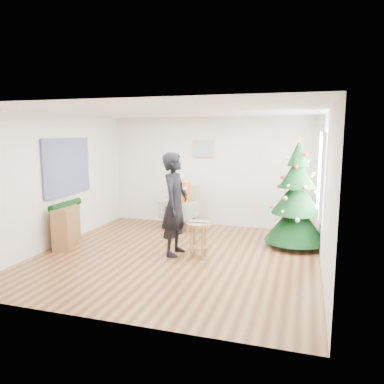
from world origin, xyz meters
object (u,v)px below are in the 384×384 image
(armchair, at_px, (181,213))
(console, at_px, (67,226))
(stool, at_px, (198,240))
(christmas_tree, at_px, (297,198))
(standing_man, at_px, (175,204))

(armchair, distance_m, console, 2.57)
(stool, relative_size, armchair, 0.64)
(christmas_tree, bearing_deg, stool, -143.61)
(stool, xyz_separation_m, console, (-2.72, -0.04, 0.07))
(stool, height_order, console, console)
(stool, distance_m, standing_man, 0.77)
(armchair, relative_size, console, 1.00)
(armchair, distance_m, standing_man, 1.93)
(armchair, bearing_deg, console, -116.90)
(stool, relative_size, console, 0.64)
(stool, bearing_deg, armchair, 117.64)
(stool, height_order, standing_man, standing_man)
(armchair, relative_size, standing_man, 0.53)
(stool, relative_size, standing_man, 0.34)
(stool, xyz_separation_m, armchair, (-0.96, 1.84, 0.04))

